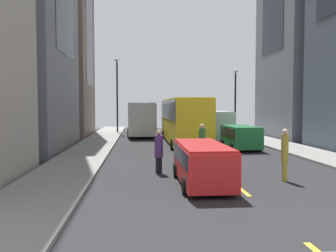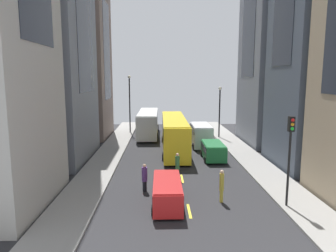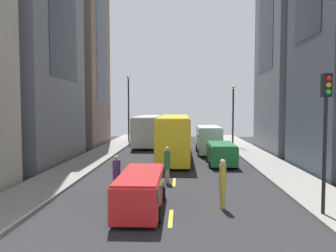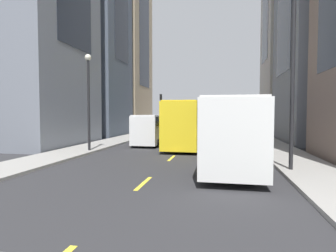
% 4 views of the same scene
% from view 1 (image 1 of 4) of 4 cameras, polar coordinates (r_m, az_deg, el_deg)
% --- Properties ---
extents(ground_plane, '(40.95, 40.95, 0.00)m').
position_cam_1_polar(ground_plane, '(27.77, 2.93, -3.02)').
color(ground_plane, '#28282B').
extents(sidewalk_west, '(2.90, 44.00, 0.15)m').
position_cam_1_polar(sidewalk_west, '(27.72, -11.63, -2.94)').
color(sidewalk_west, gray).
rests_on(sidewalk_west, ground).
extents(sidewalk_east, '(2.90, 44.00, 0.15)m').
position_cam_1_polar(sidewalk_east, '(29.53, 16.58, -2.63)').
color(sidewalk_east, gray).
rests_on(sidewalk_east, ground).
extents(lane_stripe_1, '(0.16, 2.00, 0.01)m').
position_cam_1_polar(lane_stripe_1, '(13.25, 11.77, -10.04)').
color(lane_stripe_1, yellow).
rests_on(lane_stripe_1, ground).
extents(lane_stripe_2, '(0.16, 2.00, 0.01)m').
position_cam_1_polar(lane_stripe_2, '(18.97, 6.59, -5.96)').
color(lane_stripe_2, yellow).
rests_on(lane_stripe_2, ground).
extents(lane_stripe_3, '(0.16, 2.00, 0.01)m').
position_cam_1_polar(lane_stripe_3, '(24.82, 3.86, -3.76)').
color(lane_stripe_3, yellow).
rests_on(lane_stripe_3, ground).
extents(lane_stripe_4, '(0.16, 2.00, 0.01)m').
position_cam_1_polar(lane_stripe_4, '(30.73, 2.19, -2.40)').
color(lane_stripe_4, yellow).
rests_on(lane_stripe_4, ground).
extents(lane_stripe_5, '(0.16, 2.00, 0.01)m').
position_cam_1_polar(lane_stripe_5, '(36.67, 1.05, -1.47)').
color(lane_stripe_5, yellow).
rests_on(lane_stripe_5, ground).
extents(lane_stripe_6, '(0.16, 2.00, 0.01)m').
position_cam_1_polar(lane_stripe_6, '(42.63, 0.24, -0.81)').
color(lane_stripe_6, yellow).
rests_on(lane_stripe_6, ground).
extents(lane_stripe_7, '(0.16, 2.00, 0.01)m').
position_cam_1_polar(lane_stripe_7, '(48.59, -0.38, -0.31)').
color(lane_stripe_7, yellow).
rests_on(lane_stripe_7, ground).
extents(building_west_2, '(6.11, 8.41, 22.66)m').
position_cam_1_polar(building_west_2, '(38.33, -17.34, 15.61)').
color(building_west_2, '#7A665B').
rests_on(building_west_2, ground).
extents(city_bus_white, '(2.81, 11.43, 3.35)m').
position_cam_1_polar(city_bus_white, '(37.09, -4.26, 1.67)').
color(city_bus_white, silver).
rests_on(city_bus_white, ground).
extents(streetcar_yellow, '(2.70, 13.88, 3.59)m').
position_cam_1_polar(streetcar_yellow, '(28.49, 2.33, 1.43)').
color(streetcar_yellow, yellow).
rests_on(streetcar_yellow, ground).
extents(delivery_van_white, '(2.25, 5.13, 2.58)m').
position_cam_1_polar(delivery_van_white, '(30.74, 7.84, 0.39)').
color(delivery_van_white, white).
rests_on(delivery_van_white, ground).
extents(car_green_0, '(2.09, 4.20, 1.64)m').
position_cam_1_polar(car_green_0, '(25.27, 11.66, -1.51)').
color(car_green_0, '#1E7238').
rests_on(car_green_0, ground).
extents(car_red_1, '(1.88, 4.74, 1.59)m').
position_cam_1_polar(car_red_1, '(13.68, 5.50, -5.59)').
color(car_red_1, red).
rests_on(car_red_1, ground).
extents(pedestrian_waiting_curb, '(0.39, 0.39, 1.95)m').
position_cam_1_polar(pedestrian_waiting_curb, '(15.89, -1.51, -4.04)').
color(pedestrian_waiting_curb, black).
rests_on(pedestrian_waiting_curb, ground).
extents(pedestrian_crossing_near, '(0.34, 0.34, 2.10)m').
position_cam_1_polar(pedestrian_crossing_near, '(18.60, 5.53, -2.66)').
color(pedestrian_crossing_near, gray).
rests_on(pedestrian_crossing_near, ground).
extents(pedestrian_crossing_mid, '(0.29, 0.29, 2.13)m').
position_cam_1_polar(pedestrian_crossing_mid, '(14.97, 18.40, -4.13)').
color(pedestrian_crossing_mid, gold).
rests_on(pedestrian_crossing_mid, ground).
extents(streetlamp_near, '(0.44, 0.44, 8.13)m').
position_cam_1_polar(streetlamp_near, '(39.30, -8.25, 6.16)').
color(streetlamp_near, black).
rests_on(streetlamp_near, ground).
extents(streetlamp_far, '(0.44, 0.44, 6.62)m').
position_cam_1_polar(streetlamp_far, '(36.39, 10.86, 5.10)').
color(streetlamp_far, black).
rests_on(streetlamp_far, ground).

